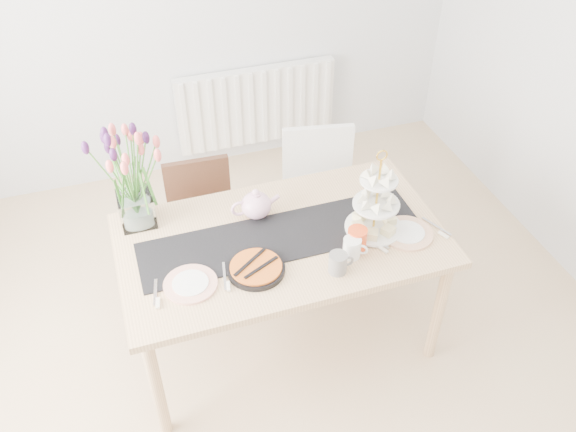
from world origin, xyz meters
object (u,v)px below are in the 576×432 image
object	(u,v)px
mug_orange	(357,239)
plate_left	(190,284)
dining_table	(282,249)
chair_brown	(203,216)
cream_jug	(367,201)
tart_tin	(256,268)
chair_white	(320,188)
teapot	(256,205)
mug_white	(352,248)
mug_grey	(338,263)
tulip_vase	(128,167)
cake_stand	(375,211)
radiator	(256,106)
plate_right	(407,233)

from	to	relation	value
mug_orange	plate_left	world-z (taller)	mug_orange
dining_table	chair_brown	xyz separation A→B (m)	(-0.28, 0.65, -0.23)
cream_jug	tart_tin	distance (m)	0.72
chair_white	cream_jug	world-z (taller)	chair_white
teapot	cream_jug	size ratio (longest dim) A/B	2.75
tart_tin	mug_white	distance (m)	0.46
mug_grey	mug_orange	distance (m)	0.19
chair_brown	chair_white	bearing A→B (deg)	-0.27
tulip_vase	plate_left	world-z (taller)	tulip_vase
dining_table	mug_grey	bearing A→B (deg)	-60.15
mug_orange	tart_tin	bearing A→B (deg)	126.73
mug_orange	plate_left	size ratio (longest dim) A/B	0.45
chair_white	tart_tin	xyz separation A→B (m)	(-0.63, -0.80, 0.26)
tulip_vase	cake_stand	world-z (taller)	tulip_vase
radiator	dining_table	xyz separation A→B (m)	(-0.37, -1.77, 0.22)
mug_grey	mug_orange	xyz separation A→B (m)	(0.15, 0.12, 0.00)
cake_stand	plate_right	bearing A→B (deg)	-31.45
dining_table	cream_jug	size ratio (longest dim) A/B	17.87
dining_table	plate_right	size ratio (longest dim) A/B	6.18
chair_brown	plate_left	bearing A→B (deg)	-101.60
radiator	mug_white	xyz separation A→B (m)	(-0.10, -2.00, 0.35)
chair_white	teapot	distance (m)	0.74
chair_white	plate_left	distance (m)	1.25
chair_brown	mug_grey	xyz separation A→B (m)	(0.45, -0.95, 0.36)
tulip_vase	teapot	world-z (taller)	tulip_vase
radiator	chair_brown	distance (m)	1.30
tulip_vase	plate_right	world-z (taller)	tulip_vase
cream_jug	mug_grey	bearing A→B (deg)	-114.26
cake_stand	mug_white	size ratio (longest dim) A/B	4.10
mug_grey	mug_white	bearing A→B (deg)	39.63
cake_stand	mug_white	xyz separation A→B (m)	(-0.18, -0.14, -0.07)
chair_white	plate_right	bearing A→B (deg)	-68.00
dining_table	radiator	bearing A→B (deg)	78.12
radiator	tart_tin	xyz separation A→B (m)	(-0.56, -1.96, 0.32)
dining_table	tart_tin	xyz separation A→B (m)	(-0.18, -0.18, 0.09)
tart_tin	plate_right	world-z (taller)	tart_tin
dining_table	cream_jug	bearing A→B (deg)	9.05
teapot	mug_white	distance (m)	0.54
radiator	plate_right	world-z (taller)	plate_right
chair_brown	cream_jug	bearing A→B (deg)	-34.06
plate_right	plate_left	bearing A→B (deg)	-179.90
dining_table	plate_right	bearing A→B (deg)	-16.22
cream_jug	mug_orange	distance (m)	0.31
chair_brown	plate_right	distance (m)	1.24
dining_table	mug_white	bearing A→B (deg)	-39.58
mug_orange	plate_right	size ratio (longest dim) A/B	0.43
dining_table	chair_brown	bearing A→B (deg)	113.47
dining_table	tulip_vase	world-z (taller)	tulip_vase
chair_brown	tart_tin	distance (m)	0.90
tart_tin	radiator	bearing A→B (deg)	74.12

